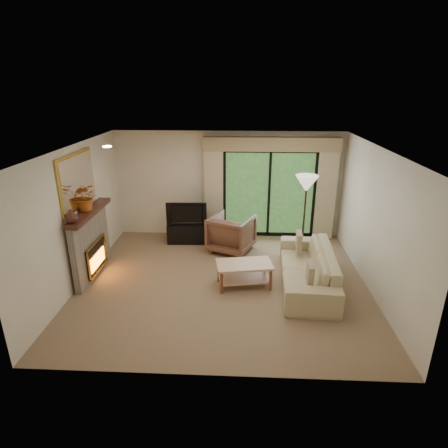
{
  "coord_description": "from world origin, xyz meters",
  "views": [
    {
      "loc": [
        0.33,
        -6.43,
        3.64
      ],
      "look_at": [
        0.0,
        0.3,
        1.1
      ],
      "focal_mm": 30.0,
      "sensor_mm": 36.0,
      "label": 1
    }
  ],
  "objects_px": {
    "armchair": "(231,233)",
    "sofa": "(307,267)",
    "media_console": "(188,233)",
    "coffee_table": "(244,274)"
  },
  "relations": [
    {
      "from": "armchair",
      "to": "sofa",
      "type": "relative_size",
      "value": 0.38
    },
    {
      "from": "media_console",
      "to": "coffee_table",
      "type": "height_order",
      "value": "media_console"
    },
    {
      "from": "media_console",
      "to": "coffee_table",
      "type": "relative_size",
      "value": 0.91
    },
    {
      "from": "sofa",
      "to": "media_console",
      "type": "bearing_deg",
      "value": -123.36
    },
    {
      "from": "sofa",
      "to": "coffee_table",
      "type": "relative_size",
      "value": 2.33
    },
    {
      "from": "media_console",
      "to": "coffee_table",
      "type": "bearing_deg",
      "value": -58.21
    },
    {
      "from": "media_console",
      "to": "coffee_table",
      "type": "xyz_separation_m",
      "value": [
        1.37,
        -2.06,
        -0.0
      ]
    },
    {
      "from": "armchair",
      "to": "sofa",
      "type": "bearing_deg",
      "value": 158.01
    },
    {
      "from": "sofa",
      "to": "coffee_table",
      "type": "height_order",
      "value": "sofa"
    },
    {
      "from": "media_console",
      "to": "armchair",
      "type": "height_order",
      "value": "armchair"
    }
  ]
}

